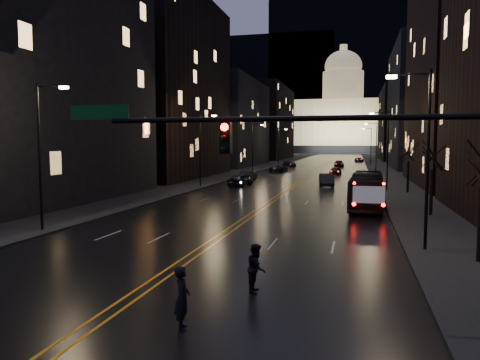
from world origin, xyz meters
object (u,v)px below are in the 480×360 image
Objects in this scene: bus at (367,190)px; pedestrian_a at (182,298)px; oncoming_car_a at (240,180)px; traffic_signal at (301,154)px; oncoming_car_b at (248,176)px; pedestrian_b at (256,268)px; receding_car_a at (326,180)px.

pedestrian_a is at bearing -99.38° from bus.
oncoming_car_a is at bearing 134.86° from bus.
traffic_signal reaches higher than oncoming_car_b.
traffic_signal is at bearing -139.51° from pedestrian_b.
bus is 2.20× the size of receding_car_a.
oncoming_car_a is 44.70m from pedestrian_a.
receding_car_a is 2.61× the size of pedestrian_a.
pedestrian_a reaches higher than oncoming_car_a.
bus is 19.55m from receding_car_a.
bus reaches higher than oncoming_car_b.
traffic_signal is 3.53× the size of receding_car_a.
oncoming_car_a is 2.52× the size of pedestrian_a.
oncoming_car_b is at bearing 104.73° from traffic_signal.
pedestrian_a is (10.06, -52.35, 0.19)m from oncoming_car_b.
traffic_signal is 4.96m from pedestrian_b.
receding_car_a is at bearing -18.13° from pedestrian_a.
pedestrian_a is at bearing 103.15° from oncoming_car_b.
receding_car_a is at bearing 105.67° from bus.
oncoming_car_a is at bearing 12.04° from pedestrian_b.
oncoming_car_b is 12.80m from receding_car_a.
traffic_signal is 3.65× the size of oncoming_car_a.
pedestrian_a is (9.10, -43.77, 0.13)m from oncoming_car_a.
traffic_signal is at bearing -93.32° from bus.
receding_car_a is 46.50m from pedestrian_a.
oncoming_car_b is 2.41× the size of pedestrian_a.
traffic_signal is 9.68× the size of pedestrian_b.
bus is 28.06m from pedestrian_a.
pedestrian_b reaches higher than oncoming_car_a.
oncoming_car_b is 49.78m from pedestrian_b.
traffic_signal is at bearing 107.01° from oncoming_car_b.
receding_car_a reaches higher than oncoming_car_b.
pedestrian_b is at bearing 105.57° from oncoming_car_b.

